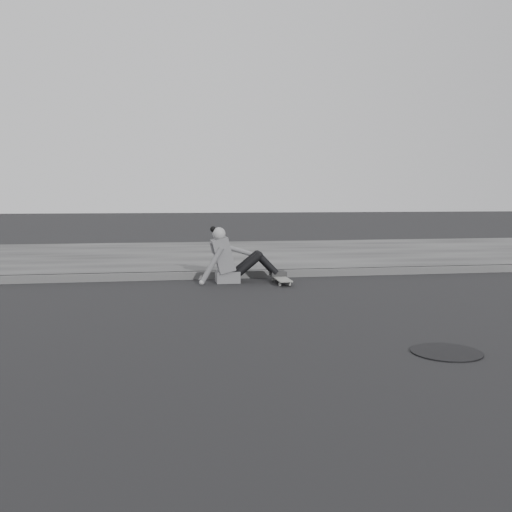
{
  "coord_description": "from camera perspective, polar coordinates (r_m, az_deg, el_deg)",
  "views": [
    {
      "loc": [
        -0.72,
        -6.61,
        1.34
      ],
      "look_at": [
        0.58,
        1.24,
        0.5
      ],
      "focal_mm": 40.0,
      "sensor_mm": 36.0,
      "label": 1
    }
  ],
  "objects": [
    {
      "name": "ground",
      "position": [
        6.78,
        -3.15,
        -5.38
      ],
      "size": [
        80.0,
        80.0,
        0.0
      ],
      "primitive_type": "plane",
      "color": "black",
      "rests_on": "ground"
    },
    {
      "name": "curb",
      "position": [
        9.3,
        -4.9,
        -1.91
      ],
      "size": [
        24.0,
        0.16,
        0.12
      ],
      "primitive_type": "cube",
      "color": "#484848",
      "rests_on": "ground"
    },
    {
      "name": "sidewalk",
      "position": [
        12.3,
        -6.01,
        0.01
      ],
      "size": [
        24.0,
        6.0,
        0.12
      ],
      "primitive_type": "cube",
      "color": "#3C3C3C",
      "rests_on": "ground"
    },
    {
      "name": "manhole",
      "position": [
        5.21,
        18.5,
        -9.11
      ],
      "size": [
        0.6,
        0.6,
        0.01
      ],
      "primitive_type": "cylinder",
      "color": "black",
      "rests_on": "ground"
    },
    {
      "name": "skateboard",
      "position": [
        8.78,
        2.53,
        -2.29
      ],
      "size": [
        0.2,
        0.78,
        0.09
      ],
      "color": "#AAAAA4",
      "rests_on": "ground"
    },
    {
      "name": "seated_woman",
      "position": [
        8.86,
        -2.44,
        -0.33
      ],
      "size": [
        1.38,
        0.46,
        0.88
      ],
      "color": "#59595B",
      "rests_on": "ground"
    }
  ]
}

